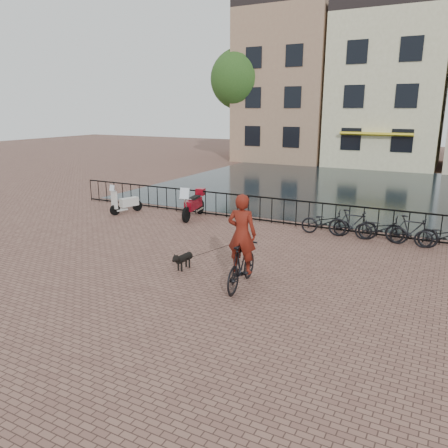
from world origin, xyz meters
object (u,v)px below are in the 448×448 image
at_px(cyclist, 242,247).
at_px(scooter, 126,198).
at_px(motorcycle, 193,201).
at_px(dog, 184,260).

xyz_separation_m(cyclist, scooter, (-7.88, 4.99, -0.40)).
relative_size(cyclist, motorcycle, 1.37).
distance_m(dog, motorcycle, 5.96).
bearing_deg(motorcycle, dog, -70.25).
bearing_deg(cyclist, motorcycle, -54.87).
relative_size(motorcycle, scooter, 1.38).
distance_m(motorcycle, scooter, 3.10).
distance_m(cyclist, dog, 2.16).
distance_m(cyclist, scooter, 9.34).
distance_m(dog, scooter, 7.51).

